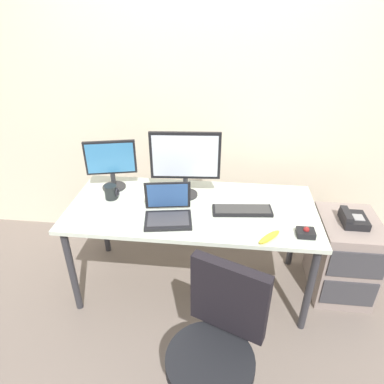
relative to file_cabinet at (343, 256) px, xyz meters
The scene contains 14 objects.
ground_plane 1.20m from the file_cabinet, behind, with size 8.00×8.00×0.00m, color #71645D.
back_wall 1.71m from the file_cabinet, 150.38° to the left, with size 6.00×0.10×2.80m, color beige.
desk 1.21m from the file_cabinet, behind, with size 1.76×0.79×0.74m.
file_cabinet is the anchor object (origin of this frame).
desk_phone 0.35m from the file_cabinet, 116.78° to the right, with size 0.17×0.20×0.09m.
office_chair 1.41m from the file_cabinet, 131.66° to the right, with size 0.53×0.55×0.96m.
monitor_main 1.42m from the file_cabinet, behind, with size 0.50×0.18×0.50m.
monitor_side 1.91m from the file_cabinet, behind, with size 0.37×0.18×0.39m.
keyboard 0.92m from the file_cabinet, behind, with size 0.42×0.18×0.03m.
laptop 1.41m from the file_cabinet, 169.17° to the right, with size 0.35×0.31×0.24m.
trackball_mouse 0.70m from the file_cabinet, 139.43° to the right, with size 0.11×0.09×0.07m.
coffee_mug 1.82m from the file_cabinet, behind, with size 0.10×0.09×0.11m.
paper_notepad 1.58m from the file_cabinet, behind, with size 0.15×0.21×0.01m, color white.
banana 0.88m from the file_cabinet, 146.82° to the right, with size 0.19×0.04×0.04m, color yellow.
Camera 1 is at (0.23, -2.05, 2.05)m, focal length 31.97 mm.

